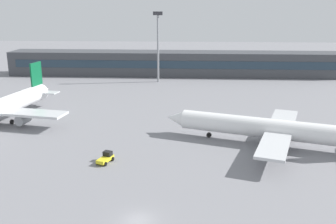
{
  "coord_description": "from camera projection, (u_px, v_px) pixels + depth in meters",
  "views": [
    {
      "loc": [
        6.26,
        -42.35,
        26.24
      ],
      "look_at": [
        1.41,
        40.0,
        3.0
      ],
      "focal_mm": 40.92,
      "sensor_mm": 36.0,
      "label": 1
    }
  ],
  "objects": [
    {
      "name": "terminal_building",
      "position": [
        174.0,
        64.0,
        145.95
      ],
      "size": [
        124.72,
        12.13,
        9.0
      ],
      "color": "#3F4247",
      "rests_on": "ground_plane"
    },
    {
      "name": "airplane_near",
      "position": [
        272.0,
        129.0,
        73.09
      ],
      "size": [
        42.47,
        30.31,
        10.81
      ],
      "color": "white",
      "rests_on": "ground_plane"
    },
    {
      "name": "floodlight_tower_west",
      "position": [
        158.0,
        42.0,
        130.75
      ],
      "size": [
        3.2,
        0.8,
        23.96
      ],
      "color": "gray",
      "rests_on": "ground_plane"
    },
    {
      "name": "baggage_tug_yellow",
      "position": [
        106.0,
        158.0,
        65.82
      ],
      "size": [
        2.72,
        3.89,
        1.75
      ],
      "color": "yellow",
      "rests_on": "ground_plane"
    },
    {
      "name": "ground_plane",
      "position": [
        162.0,
        125.0,
        86.6
      ],
      "size": [
        400.0,
        400.0,
        0.0
      ],
      "primitive_type": "plane",
      "color": "gray"
    }
  ]
}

